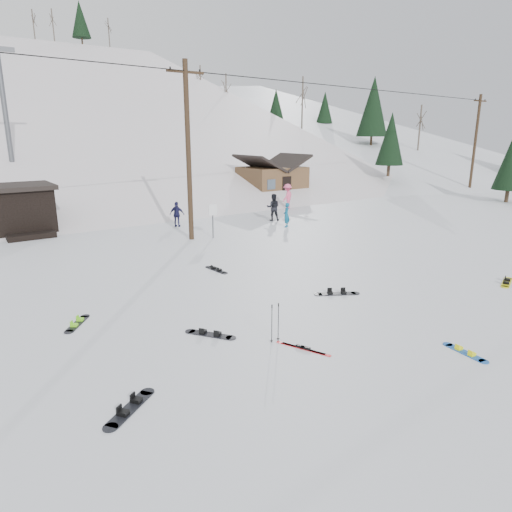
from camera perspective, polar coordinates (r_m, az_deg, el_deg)
ground at (r=12.91m, az=13.64°, el=-10.62°), size 200.00×200.00×0.00m
ski_slope at (r=65.51m, az=-26.07°, el=-1.95°), size 60.00×85.24×65.97m
ridge_right at (r=76.04m, az=3.88°, el=2.56°), size 45.66×93.98×54.59m
treeline_right at (r=67.08m, az=7.07°, el=10.31°), size 20.00×60.00×10.00m
utility_pole at (r=24.13m, az=-8.46°, el=13.00°), size 2.00×0.26×9.00m
utility_pole_right at (r=49.45m, az=25.72°, el=12.73°), size 2.00×0.26×9.00m
trail_sign at (r=24.64m, az=-5.42°, el=5.16°), size 0.50×0.09×1.85m
lift_hut at (r=29.00m, az=-27.17°, el=5.24°), size 3.40×4.10×2.75m
lift_tower_near at (r=37.88m, az=-29.05°, el=16.88°), size 2.20×0.36×8.00m
cabin at (r=39.76m, az=2.01°, el=9.31°), size 5.39×4.40×3.77m
hero_snowboard at (r=13.23m, az=24.68°, el=-10.88°), size 0.38×1.32×0.09m
hero_skis at (r=12.34m, az=5.91°, el=-11.39°), size 0.69×1.49×0.08m
ski_poles at (r=12.47m, az=2.40°, el=-8.29°), size 0.30×0.08×1.10m
board_scatter_a at (r=10.25m, az=-15.48°, el=-17.84°), size 1.38×1.08×0.11m
board_scatter_b at (r=13.11m, az=-5.74°, el=-9.69°), size 1.01×1.33×0.11m
board_scatter_c at (r=14.75m, az=-21.44°, el=-7.83°), size 0.98×1.19×0.10m
board_scatter_d at (r=16.43m, az=10.07°, el=-4.62°), size 1.46×0.99×0.12m
board_scatter_e at (r=19.81m, az=28.84°, el=-2.89°), size 1.45×0.73×0.11m
board_scatter_f at (r=19.01m, az=-4.99°, el=-1.71°), size 0.36×1.42×0.10m
skier_teal at (r=27.63m, az=3.83°, el=5.14°), size 0.64×0.60×1.47m
skier_dark at (r=29.64m, az=2.16°, el=6.11°), size 1.07×1.02×1.73m
skier_pink at (r=34.41m, az=3.96°, el=7.44°), size 1.38×1.16×1.85m
skier_navy at (r=28.04m, az=-9.85°, el=5.15°), size 0.91×0.87×1.52m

